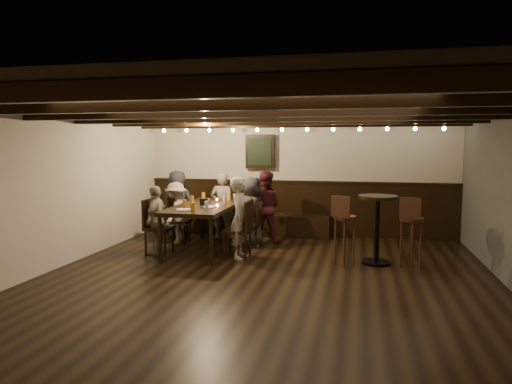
% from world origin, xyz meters
% --- Properties ---
extents(room, '(7.00, 7.00, 7.00)m').
position_xyz_m(room, '(-0.29, 2.21, 1.07)').
color(room, black).
rests_on(room, ground).
extents(dining_table, '(1.02, 2.21, 0.82)m').
position_xyz_m(dining_table, '(-1.42, 1.63, 0.76)').
color(dining_table, black).
rests_on(dining_table, floor).
extents(chair_left_near, '(0.42, 0.42, 0.90)m').
position_xyz_m(chair_left_near, '(-2.14, 2.07, 0.28)').
color(chair_left_near, black).
rests_on(chair_left_near, floor).
extents(chair_left_far, '(0.44, 0.44, 0.96)m').
position_xyz_m(chair_left_far, '(-2.13, 1.17, 0.29)').
color(chair_left_far, black).
rests_on(chair_left_far, floor).
extents(chair_right_near, '(0.42, 0.42, 0.91)m').
position_xyz_m(chair_right_near, '(-0.70, 2.09, 0.28)').
color(chair_right_near, black).
rests_on(chair_right_near, floor).
extents(chair_right_far, '(0.45, 0.45, 0.98)m').
position_xyz_m(chair_right_far, '(-0.69, 1.19, 0.30)').
color(chair_right_far, black).
rests_on(chair_right_far, floor).
extents(person_bench_left, '(0.68, 0.45, 1.38)m').
position_xyz_m(person_bench_left, '(-2.33, 2.52, 0.69)').
color(person_bench_left, '#29292C').
rests_on(person_bench_left, floor).
extents(person_bench_centre, '(0.49, 0.33, 1.34)m').
position_xyz_m(person_bench_centre, '(-1.43, 2.68, 0.67)').
color(person_bench_centre, gray).
rests_on(person_bench_centre, floor).
extents(person_bench_right, '(0.68, 0.53, 1.39)m').
position_xyz_m(person_bench_right, '(-0.53, 2.54, 0.69)').
color(person_bench_right, '#511B23').
rests_on(person_bench_right, floor).
extents(person_left_near, '(0.45, 0.77, 1.18)m').
position_xyz_m(person_left_near, '(-2.17, 2.07, 0.59)').
color(person_left_near, gray).
rests_on(person_left_near, floor).
extents(person_left_far, '(0.30, 0.70, 1.20)m').
position_xyz_m(person_left_far, '(-2.16, 1.17, 0.60)').
color(person_left_far, '#9D967D').
rests_on(person_left_far, floor).
extents(person_right_near, '(0.42, 0.64, 1.31)m').
position_xyz_m(person_right_near, '(-0.67, 2.09, 0.65)').
color(person_right_near, '#2B2B2E').
rests_on(person_right_near, floor).
extents(person_right_far, '(0.33, 0.50, 1.37)m').
position_xyz_m(person_right_far, '(-0.66, 1.19, 0.68)').
color(person_right_far, '#B3A697').
rests_on(person_right_far, floor).
extents(pint_a, '(0.07, 0.07, 0.14)m').
position_xyz_m(pint_a, '(-1.70, 2.33, 0.89)').
color(pint_a, '#BF7219').
rests_on(pint_a, dining_table).
extents(pint_b, '(0.07, 0.07, 0.14)m').
position_xyz_m(pint_b, '(-1.17, 2.28, 0.89)').
color(pint_b, '#BF7219').
rests_on(pint_b, dining_table).
extents(pint_c, '(0.07, 0.07, 0.14)m').
position_xyz_m(pint_c, '(-1.72, 1.73, 0.89)').
color(pint_c, '#BF7219').
rests_on(pint_c, dining_table).
extents(pint_d, '(0.07, 0.07, 0.14)m').
position_xyz_m(pint_d, '(-1.12, 1.83, 0.89)').
color(pint_d, silver).
rests_on(pint_d, dining_table).
extents(pint_e, '(0.07, 0.07, 0.14)m').
position_xyz_m(pint_e, '(-1.63, 1.18, 0.89)').
color(pint_e, '#BF7219').
rests_on(pint_e, dining_table).
extents(pint_f, '(0.07, 0.07, 0.14)m').
position_xyz_m(pint_f, '(-1.21, 1.08, 0.89)').
color(pint_f, silver).
rests_on(pint_f, dining_table).
extents(pint_g, '(0.07, 0.07, 0.14)m').
position_xyz_m(pint_g, '(-1.36, 0.83, 0.89)').
color(pint_g, '#BF7219').
rests_on(pint_g, dining_table).
extents(plate_near, '(0.24, 0.24, 0.01)m').
position_xyz_m(plate_near, '(-1.56, 0.93, 0.83)').
color(plate_near, white).
rests_on(plate_near, dining_table).
extents(plate_far, '(0.24, 0.24, 0.01)m').
position_xyz_m(plate_far, '(-1.23, 1.33, 0.83)').
color(plate_far, white).
rests_on(plate_far, dining_table).
extents(condiment_caddy, '(0.15, 0.10, 0.12)m').
position_xyz_m(condiment_caddy, '(-1.41, 1.58, 0.88)').
color(condiment_caddy, black).
rests_on(condiment_caddy, dining_table).
extents(candle, '(0.05, 0.05, 0.05)m').
position_xyz_m(candle, '(-1.30, 1.93, 0.85)').
color(candle, beige).
rests_on(candle, dining_table).
extents(high_top_table, '(0.62, 0.62, 1.10)m').
position_xyz_m(high_top_table, '(1.56, 1.33, 0.72)').
color(high_top_table, black).
rests_on(high_top_table, floor).
extents(bar_stool_left, '(0.39, 0.40, 1.12)m').
position_xyz_m(bar_stool_left, '(1.06, 1.12, 0.41)').
color(bar_stool_left, '#3B1E12').
rests_on(bar_stool_left, floor).
extents(bar_stool_right, '(0.37, 0.39, 1.12)m').
position_xyz_m(bar_stool_right, '(2.06, 1.17, 0.41)').
color(bar_stool_right, '#3B1E12').
rests_on(bar_stool_right, floor).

